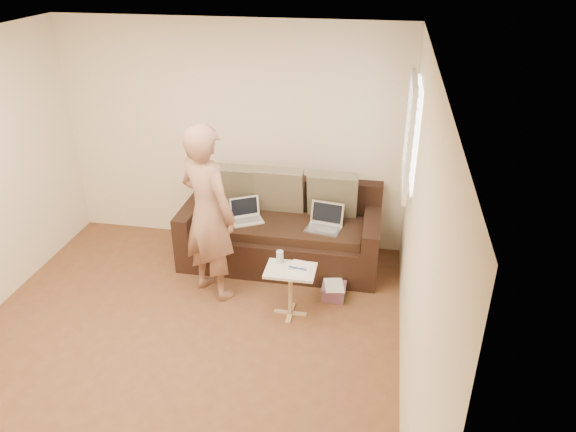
{
  "coord_description": "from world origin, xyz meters",
  "views": [
    {
      "loc": [
        1.69,
        -3.47,
        3.33
      ],
      "look_at": [
        0.8,
        1.4,
        0.78
      ],
      "focal_mm": 33.83,
      "sensor_mm": 36.0,
      "label": 1
    }
  ],
  "objects_px": {
    "side_table": "(290,292)",
    "person": "(208,213)",
    "striped_box": "(334,291)",
    "sofa": "(281,228)",
    "drinking_glass": "(280,257)",
    "laptop_silver": "(323,230)",
    "laptop_white": "(247,221)"
  },
  "relations": [
    {
      "from": "sofa",
      "to": "striped_box",
      "type": "bearing_deg",
      "value": -42.39
    },
    {
      "from": "side_table",
      "to": "striped_box",
      "type": "height_order",
      "value": "side_table"
    },
    {
      "from": "side_table",
      "to": "laptop_silver",
      "type": "bearing_deg",
      "value": 76.05
    },
    {
      "from": "sofa",
      "to": "striped_box",
      "type": "xyz_separation_m",
      "value": [
        0.68,
        -0.62,
        -0.35
      ]
    },
    {
      "from": "laptop_white",
      "to": "person",
      "type": "distance_m",
      "value": 0.78
    },
    {
      "from": "striped_box",
      "to": "side_table",
      "type": "bearing_deg",
      "value": -138.42
    },
    {
      "from": "side_table",
      "to": "laptop_white",
      "type": "bearing_deg",
      "value": 126.31
    },
    {
      "from": "laptop_silver",
      "to": "person",
      "type": "bearing_deg",
      "value": -141.5
    },
    {
      "from": "side_table",
      "to": "drinking_glass",
      "type": "distance_m",
      "value": 0.36
    },
    {
      "from": "person",
      "to": "drinking_glass",
      "type": "bearing_deg",
      "value": -160.9
    },
    {
      "from": "person",
      "to": "side_table",
      "type": "height_order",
      "value": "person"
    },
    {
      "from": "drinking_glass",
      "to": "side_table",
      "type": "bearing_deg",
      "value": -40.92
    },
    {
      "from": "sofa",
      "to": "side_table",
      "type": "height_order",
      "value": "sofa"
    },
    {
      "from": "sofa",
      "to": "side_table",
      "type": "bearing_deg",
      "value": -73.55
    },
    {
      "from": "side_table",
      "to": "striped_box",
      "type": "distance_m",
      "value": 0.56
    },
    {
      "from": "person",
      "to": "laptop_silver",
      "type": "bearing_deg",
      "value": -121.39
    },
    {
      "from": "sofa",
      "to": "laptop_silver",
      "type": "height_order",
      "value": "sofa"
    },
    {
      "from": "striped_box",
      "to": "laptop_white",
      "type": "bearing_deg",
      "value": 152.97
    },
    {
      "from": "laptop_silver",
      "to": "person",
      "type": "distance_m",
      "value": 1.29
    },
    {
      "from": "sofa",
      "to": "laptop_silver",
      "type": "xyz_separation_m",
      "value": [
        0.49,
        -0.13,
        0.1
      ]
    },
    {
      "from": "person",
      "to": "drinking_glass",
      "type": "height_order",
      "value": "person"
    },
    {
      "from": "side_table",
      "to": "person",
      "type": "bearing_deg",
      "value": 164.29
    },
    {
      "from": "laptop_white",
      "to": "side_table",
      "type": "distance_m",
      "value": 1.12
    },
    {
      "from": "sofa",
      "to": "side_table",
      "type": "xyz_separation_m",
      "value": [
        0.29,
        -0.97,
        -0.16
      ]
    },
    {
      "from": "laptop_white",
      "to": "side_table",
      "type": "bearing_deg",
      "value": -83.01
    },
    {
      "from": "person",
      "to": "laptop_white",
      "type": "bearing_deg",
      "value": -79.59
    },
    {
      "from": "sofa",
      "to": "drinking_glass",
      "type": "height_order",
      "value": "sofa"
    },
    {
      "from": "drinking_glass",
      "to": "striped_box",
      "type": "xyz_separation_m",
      "value": [
        0.52,
        0.24,
        -0.51
      ]
    },
    {
      "from": "laptop_silver",
      "to": "sofa",
      "type": "bearing_deg",
      "value": 174.99
    },
    {
      "from": "laptop_silver",
      "to": "person",
      "type": "height_order",
      "value": "person"
    },
    {
      "from": "laptop_silver",
      "to": "drinking_glass",
      "type": "xyz_separation_m",
      "value": [
        -0.33,
        -0.73,
        0.06
      ]
    },
    {
      "from": "sofa",
      "to": "person",
      "type": "bearing_deg",
      "value": -128.64
    }
  ]
}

